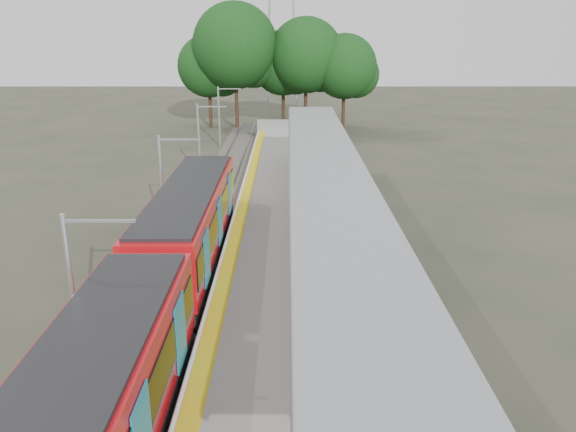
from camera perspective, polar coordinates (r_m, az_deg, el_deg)
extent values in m
cube|color=#59544C|center=(29.68, -8.51, -1.63)|extent=(3.00, 70.00, 0.24)
cube|color=gray|center=(29.23, 0.21, -0.94)|extent=(6.00, 50.00, 1.00)
cube|color=gold|center=(29.16, -4.80, 0.01)|extent=(0.60, 50.00, 0.02)
cube|color=#9EA0A5|center=(53.22, 0.12, 9.15)|extent=(6.00, 0.10, 1.20)
cube|color=red|center=(13.25, -20.63, -19.85)|extent=(2.65, 13.50, 2.50)
cube|color=black|center=(13.22, -20.66, -19.68)|extent=(2.72, 12.96, 1.20)
cube|color=black|center=(12.51, -21.32, -15.13)|extent=(2.40, 12.82, 0.15)
cube|color=black|center=(25.96, -9.76, -3.43)|extent=(2.50, 13.50, 0.70)
cube|color=red|center=(25.42, -9.95, -0.08)|extent=(2.65, 13.50, 2.50)
cube|color=black|center=(25.40, -9.95, 0.03)|extent=(2.72, 12.96, 1.20)
cube|color=black|center=(25.04, -10.11, 2.74)|extent=(2.40, 12.82, 0.15)
cube|color=#0E6F8C|center=(25.27, -6.89, -0.40)|extent=(0.04, 1.30, 2.00)
cylinder|color=black|center=(21.86, -11.73, -8.77)|extent=(2.20, 0.70, 0.70)
cube|color=black|center=(19.11, -13.40, -7.53)|extent=(2.30, 0.80, 2.40)
cube|color=#9EA0A5|center=(12.31, 10.45, -19.18)|extent=(0.25, 0.25, 3.50)
cube|color=#9EA0A5|center=(15.63, 7.88, -10.25)|extent=(0.25, 0.25, 3.50)
cube|color=#9EA0A5|center=(19.20, 6.32, -4.52)|extent=(0.25, 0.25, 3.50)
cube|color=#9EA0A5|center=(22.92, 5.28, -0.62)|extent=(0.25, 0.25, 3.50)
cube|color=#9EA0A5|center=(26.72, 4.53, 2.19)|extent=(0.25, 0.25, 3.50)
cube|color=#9EA0A5|center=(30.57, 3.97, 4.29)|extent=(0.25, 0.25, 3.50)
cube|color=#9EA0A5|center=(34.45, 3.53, 5.92)|extent=(0.25, 0.25, 3.50)
cube|color=#9EA0A5|center=(38.36, 3.18, 7.22)|extent=(0.25, 0.25, 3.50)
cube|color=#9EA0A5|center=(42.29, 2.89, 8.27)|extent=(0.25, 0.25, 3.50)
cube|color=gray|center=(24.29, 4.05, 5.01)|extent=(3.20, 38.00, 0.16)
cylinder|color=#9EA0A5|center=(24.25, 0.38, 4.84)|extent=(0.24, 38.00, 0.24)
cube|color=silver|center=(14.35, 11.75, -15.91)|extent=(0.05, 3.70, 2.20)
cube|color=silver|center=(17.73, 9.22, -8.65)|extent=(0.05, 3.70, 2.20)
cube|color=silver|center=(25.05, 6.44, -0.31)|extent=(0.05, 3.70, 2.20)
cube|color=silver|center=(28.85, 5.59, 2.25)|extent=(0.05, 3.70, 2.20)
cube|color=silver|center=(36.57, 4.43, 5.75)|extent=(0.05, 3.70, 2.20)
cube|color=silver|center=(40.47, 4.01, 7.00)|extent=(0.05, 3.70, 2.20)
cylinder|color=#382316|center=(62.60, -7.89, 10.89)|extent=(0.36, 0.36, 4.31)
sphere|color=#144617|center=(62.20, -8.07, 14.83)|extent=(6.55, 6.55, 6.55)
cylinder|color=#382316|center=(60.55, -5.24, 11.42)|extent=(0.36, 0.36, 5.74)
sphere|color=#144617|center=(60.13, -5.40, 16.85)|extent=(8.72, 8.72, 8.72)
cylinder|color=#382316|center=(62.59, -0.49, 11.15)|extent=(0.36, 0.36, 4.51)
sphere|color=#144617|center=(62.18, -0.50, 15.28)|extent=(6.86, 6.86, 6.86)
cylinder|color=#382316|center=(60.86, 1.79, 11.22)|extent=(0.36, 0.36, 5.10)
sphere|color=#144617|center=(60.43, 1.84, 16.01)|extent=(7.75, 7.75, 7.75)
cylinder|color=#382316|center=(60.55, 5.64, 10.75)|extent=(0.36, 0.36, 4.37)
sphere|color=#144617|center=(60.12, 5.78, 14.88)|extent=(6.64, 6.64, 6.64)
cylinder|color=#9EA0A5|center=(17.52, -20.92, -8.24)|extent=(0.16, 0.16, 5.40)
cube|color=#9EA0A5|center=(16.26, -18.62, -0.49)|extent=(2.00, 0.08, 0.08)
cylinder|color=#9EA0A5|center=(28.30, -12.65, 2.61)|extent=(0.16, 0.16, 5.40)
cube|color=#9EA0A5|center=(27.53, -10.97, 7.64)|extent=(2.00, 0.08, 0.08)
cylinder|color=#9EA0A5|center=(39.78, -9.03, 7.35)|extent=(0.16, 0.16, 5.40)
cube|color=#9EA0A5|center=(39.24, -7.75, 10.96)|extent=(2.00, 0.08, 0.08)
cylinder|color=#9EA0A5|center=(51.50, -7.01, 9.94)|extent=(0.16, 0.16, 5.40)
cube|color=#9EA0A5|center=(51.08, -5.98, 12.73)|extent=(2.00, 0.08, 0.08)
cube|color=#0F1D4D|center=(19.80, 7.95, -7.83)|extent=(1.01, 1.73, 0.07)
cube|color=#0F1D4D|center=(19.63, 7.34, -6.97)|extent=(0.60, 1.59, 0.61)
cube|color=#9EA0A5|center=(19.33, 8.17, -9.38)|extent=(0.44, 0.21, 0.49)
cube|color=#9EA0A5|center=(20.51, 7.67, -7.65)|extent=(0.44, 0.21, 0.49)
cube|color=#0F1D4D|center=(42.66, 3.74, 6.64)|extent=(1.04, 1.75, 0.07)
cube|color=#0F1D4D|center=(42.58, 3.44, 7.09)|extent=(0.63, 1.61, 0.62)
cube|color=#9EA0A5|center=(42.06, 3.79, 6.11)|extent=(0.44, 0.21, 0.49)
cube|color=#9EA0A5|center=(43.37, 3.68, 6.49)|extent=(0.44, 0.21, 0.49)
cylinder|color=beige|center=(25.15, 2.56, -1.11)|extent=(0.42, 0.42, 1.59)
cube|color=red|center=(24.85, 2.59, 0.96)|extent=(0.38, 0.12, 0.27)
cylinder|color=#9EA0A5|center=(19.12, 3.62, -8.81)|extent=(0.49, 0.49, 0.92)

